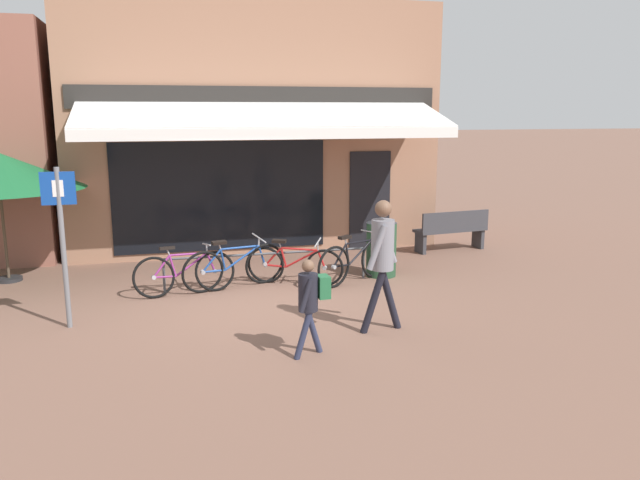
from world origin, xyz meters
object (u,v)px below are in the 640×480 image
(pedestrian_adult, at_px, (382,250))
(parking_sign, at_px, (62,231))
(litter_bin, at_px, (381,246))
(pedestrian_child, at_px, (311,296))
(bicycle_purple, at_px, (184,273))
(bicycle_black, at_px, (355,261))
(bicycle_blue, at_px, (234,266))
(bicycle_red, at_px, (295,265))
(park_bench, at_px, (452,230))

(pedestrian_adult, distance_m, parking_sign, 4.31)
(parking_sign, bearing_deg, litter_bin, 16.67)
(litter_bin, distance_m, parking_sign, 5.41)
(pedestrian_child, height_order, parking_sign, parking_sign)
(bicycle_purple, bearing_deg, bicycle_black, -9.90)
(bicycle_purple, xyz_separation_m, pedestrian_child, (1.37, -3.04, 0.40))
(bicycle_purple, relative_size, pedestrian_child, 1.37)
(pedestrian_adult, relative_size, litter_bin, 1.67)
(bicycle_purple, bearing_deg, litter_bin, -4.42)
(bicycle_blue, height_order, litter_bin, litter_bin)
(bicycle_black, height_order, pedestrian_adult, pedestrian_adult)
(bicycle_blue, bearing_deg, bicycle_red, -17.80)
(pedestrian_child, bearing_deg, bicycle_black, -120.33)
(bicycle_red, bearing_deg, bicycle_blue, -155.93)
(parking_sign, bearing_deg, park_bench, 22.88)
(pedestrian_adult, xyz_separation_m, parking_sign, (-4.13, 1.19, 0.25))
(park_bench, bearing_deg, pedestrian_child, -138.24)
(parking_sign, bearing_deg, pedestrian_child, -31.19)
(bicycle_red, distance_m, park_bench, 4.18)
(bicycle_red, distance_m, bicycle_black, 1.06)
(bicycle_purple, distance_m, parking_sign, 2.27)
(bicycle_purple, distance_m, bicycle_red, 1.85)
(pedestrian_adult, bearing_deg, parking_sign, -4.69)
(pedestrian_adult, bearing_deg, bicycle_red, -63.91)
(park_bench, bearing_deg, pedestrian_adult, -133.42)
(bicycle_black, relative_size, pedestrian_child, 1.30)
(bicycle_purple, xyz_separation_m, bicycle_red, (1.85, 0.09, -0.01))
(pedestrian_adult, bearing_deg, bicycle_purple, -32.54)
(park_bench, bearing_deg, bicycle_blue, -167.36)
(bicycle_blue, distance_m, parking_sign, 2.96)
(bicycle_black, relative_size, parking_sign, 0.71)
(pedestrian_adult, height_order, pedestrian_child, pedestrian_adult)
(bicycle_black, distance_m, pedestrian_adult, 2.53)
(pedestrian_child, bearing_deg, pedestrian_adult, -154.72)
(bicycle_blue, xyz_separation_m, bicycle_red, (1.03, -0.02, -0.03))
(bicycle_red, height_order, parking_sign, parking_sign)
(bicycle_purple, bearing_deg, pedestrian_child, -75.11)
(bicycle_red, height_order, park_bench, park_bench)
(bicycle_blue, distance_m, park_bench, 5.13)
(pedestrian_adult, bearing_deg, bicycle_black, -87.90)
(bicycle_black, bearing_deg, park_bench, 6.67)
(bicycle_purple, xyz_separation_m, bicycle_blue, (0.82, 0.12, 0.03))
(parking_sign, bearing_deg, bicycle_red, 20.81)
(pedestrian_child, relative_size, park_bench, 0.74)
(bicycle_black, xyz_separation_m, parking_sign, (-4.52, -1.20, 0.97))
(bicycle_black, distance_m, litter_bin, 0.70)
(bicycle_blue, xyz_separation_m, pedestrian_adult, (1.69, -2.53, 0.73))
(bicycle_purple, height_order, pedestrian_adult, pedestrian_adult)
(bicycle_purple, bearing_deg, parking_sign, -152.32)
(bicycle_blue, bearing_deg, park_bench, 3.10)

